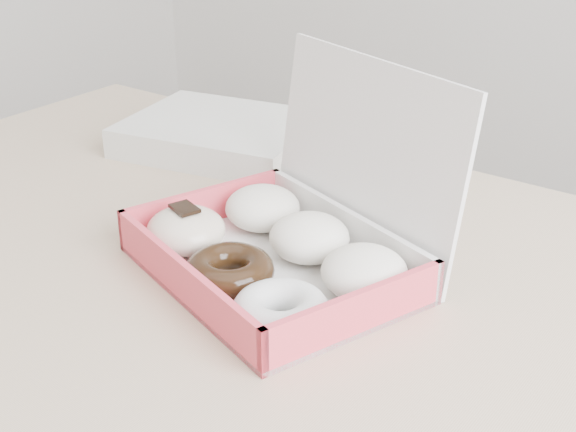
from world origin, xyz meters
The scene contains 3 objects.
table centered at (0.00, 0.00, 0.67)m, with size 1.20×0.80×0.75m.
donut_box centered at (0.08, 0.02, 0.78)m, with size 0.36×0.33×0.21m.
newspapers centered at (-0.22, 0.26, 0.77)m, with size 0.27×0.22×0.04m, color white.
Camera 1 is at (0.53, -0.59, 1.18)m, focal length 50.00 mm.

